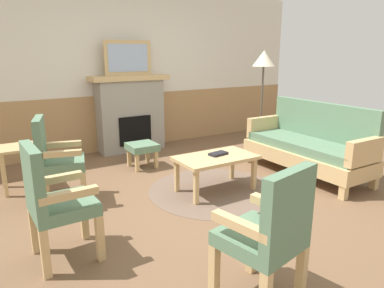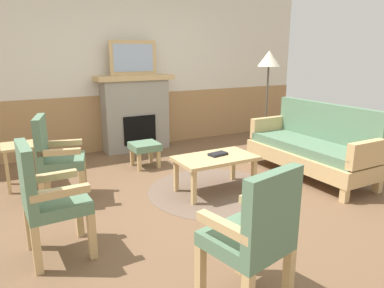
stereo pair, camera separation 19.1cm
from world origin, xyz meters
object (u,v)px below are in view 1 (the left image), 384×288
at_px(armchair_front_left, 269,230).
at_px(side_table, 18,156).
at_px(armchair_by_window_left, 53,198).
at_px(floor_lamp_by_couch, 264,65).
at_px(framed_picture, 128,58).
at_px(coffee_table, 216,160).
at_px(book_on_table, 218,154).
at_px(armchair_near_fireplace, 54,157).
at_px(footstool, 142,148).
at_px(fireplace, 130,113).
at_px(couch, 309,146).

relative_size(armchair_front_left, side_table, 1.78).
bearing_deg(armchair_by_window_left, floor_lamp_by_couch, 23.55).
relative_size(framed_picture, armchair_by_window_left, 0.82).
bearing_deg(armchair_by_window_left, coffee_table, 15.41).
xyz_separation_m(armchair_front_left, side_table, (-1.16, 3.12, -0.10)).
height_order(side_table, floor_lamp_by_couch, floor_lamp_by_couch).
distance_m(book_on_table, armchair_front_left, 2.07).
xyz_separation_m(armchair_near_fireplace, side_table, (-0.31, 0.65, -0.10)).
distance_m(book_on_table, footstool, 1.37).
bearing_deg(fireplace, footstool, -103.19).
distance_m(fireplace, coffee_table, 2.30).
xyz_separation_m(armchair_by_window_left, armchair_front_left, (1.08, -1.28, 0.00)).
xyz_separation_m(framed_picture, book_on_table, (0.22, -2.25, -1.10)).
height_order(framed_picture, armchair_front_left, framed_picture).
height_order(framed_picture, armchair_near_fireplace, framed_picture).
distance_m(coffee_table, side_table, 2.41).
relative_size(coffee_table, armchair_by_window_left, 0.98).
bearing_deg(side_table, couch, -22.66).
distance_m(couch, side_table, 3.77).
bearing_deg(framed_picture, footstool, -103.19).
bearing_deg(armchair_near_fireplace, floor_lamp_by_couch, 6.46).
distance_m(side_table, floor_lamp_by_couch, 3.82).
bearing_deg(armchair_by_window_left, book_on_table, 15.80).
relative_size(armchair_by_window_left, armchair_front_left, 1.00).
bearing_deg(couch, coffee_table, 173.92).
distance_m(armchair_by_window_left, side_table, 1.84).
xyz_separation_m(coffee_table, footstool, (-0.39, 1.31, -0.10)).
bearing_deg(armchair_by_window_left, fireplace, 57.58).
relative_size(framed_picture, armchair_near_fireplace, 0.82).
distance_m(fireplace, armchair_front_left, 4.16).
xyz_separation_m(footstool, armchair_by_window_left, (-1.56, -1.85, 0.25)).
distance_m(fireplace, framed_picture, 0.91).
bearing_deg(coffee_table, armchair_front_left, -115.59).
bearing_deg(framed_picture, armchair_by_window_left, -122.41).
bearing_deg(floor_lamp_by_couch, footstool, 172.26).
height_order(couch, armchair_front_left, same).
bearing_deg(framed_picture, armchair_near_fireplace, -133.61).
xyz_separation_m(couch, book_on_table, (-1.40, 0.19, 0.06)).
bearing_deg(floor_lamp_by_couch, side_table, 175.86).
distance_m(footstool, side_table, 1.64).
bearing_deg(couch, side_table, 157.34).
distance_m(coffee_table, armchair_front_left, 2.02).
height_order(armchair_front_left, floor_lamp_by_couch, floor_lamp_by_couch).
height_order(armchair_by_window_left, side_table, armchair_by_window_left).
distance_m(fireplace, footstool, 1.07).
xyz_separation_m(armchair_near_fireplace, floor_lamp_by_couch, (3.37, 0.38, 0.91)).
bearing_deg(side_table, armchair_by_window_left, -87.75).
distance_m(armchair_by_window_left, armchair_front_left, 1.68).
height_order(coffee_table, footstool, coffee_table).
bearing_deg(fireplace, couch, -56.44).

